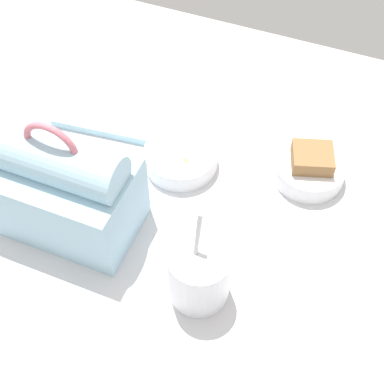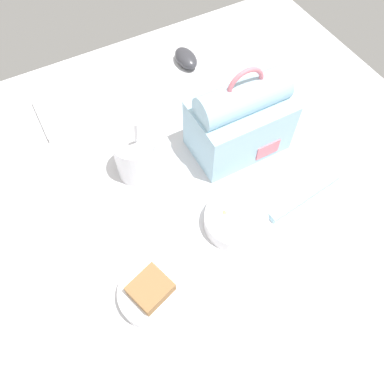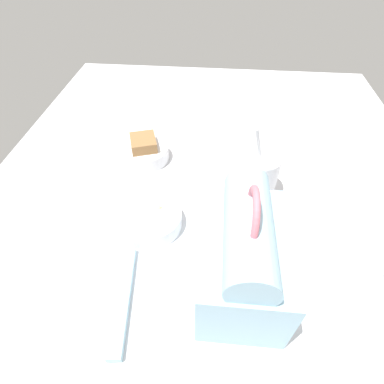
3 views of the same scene
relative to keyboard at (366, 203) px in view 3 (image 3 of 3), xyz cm
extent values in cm
cube|color=silver|center=(-0.98, -34.85, -2.02)|extent=(140.00, 110.00, 2.00)
cube|color=silver|center=(0.00, 0.00, -0.12)|extent=(36.40, 14.58, 1.80)
cube|color=white|center=(0.00, 0.00, 0.93)|extent=(33.49, 11.96, 0.30)
cube|color=#9EC6DB|center=(21.24, -29.05, 5.66)|extent=(21.50, 13.89, 13.36)
cylinder|color=#9EC6DB|center=(21.24, -29.05, 14.37)|extent=(20.42, 7.35, 7.35)
cube|color=#DB707F|center=(25.00, -36.09, 2.66)|extent=(6.02, 0.30, 4.01)
torus|color=#DB707F|center=(21.24, -29.05, 17.68)|extent=(8.52, 1.00, 8.52)
cylinder|color=silver|center=(-2.54, -24.91, 4.21)|extent=(9.15, 9.15, 10.46)
cylinder|color=orange|center=(-2.54, -24.91, 9.15)|extent=(8.05, 8.05, 0.60)
cylinder|color=silver|center=(-1.86, -25.37, 10.57)|extent=(0.70, 3.59, 11.84)
cylinder|color=silver|center=(-12.23, -52.80, 0.83)|extent=(12.43, 12.43, 3.69)
cube|color=olive|center=(-12.23, -52.80, 2.86)|extent=(8.43, 8.03, 5.17)
cylinder|color=silver|center=(9.62, -47.14, 0.80)|extent=(13.09, 13.09, 3.64)
ellipsoid|color=white|center=(11.59, -48.12, 2.35)|extent=(3.56, 3.56, 4.19)
cone|color=#F4DB84|center=(7.99, -45.30, 1.81)|extent=(5.91, 5.91, 3.10)
sphere|color=black|center=(10.04, -51.11, 1.04)|extent=(1.57, 1.57, 1.57)
sphere|color=black|center=(10.59, -50.35, 1.04)|extent=(1.57, 1.57, 1.57)
cube|color=#99C6D6|center=(26.51, -48.79, -0.22)|extent=(19.74, 4.59, 1.60)
camera|label=1|loc=(-15.41, 9.75, 72.74)|focal=50.00mm
camera|label=2|loc=(-15.25, -73.99, 70.19)|focal=35.00mm
camera|label=3|loc=(48.42, -34.38, 49.09)|focal=28.00mm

